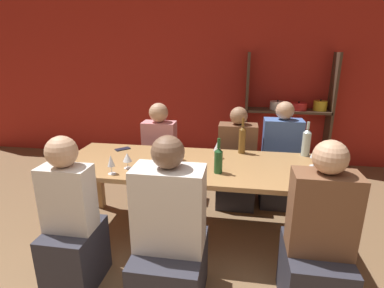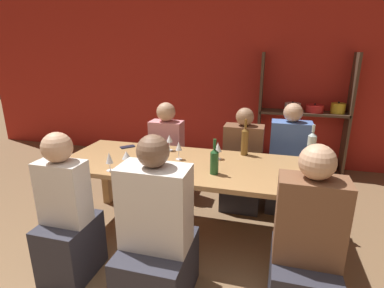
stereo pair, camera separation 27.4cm
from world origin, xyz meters
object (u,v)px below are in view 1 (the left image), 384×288
object	(u,v)px
wine_glass_white_c	(111,161)
wine_glass_empty_b	(179,147)
wine_glass_red_a	(315,153)
wine_glass_empty_c	(127,158)
wine_glass_white_a	(324,174)
dining_table	(190,172)
wine_bottle_green	(306,142)
person_near_c	(170,247)
person_far_a	(160,162)
wine_bottle_dark	(242,139)
wine_glass_white_b	(217,147)
person_far_b	(236,169)
person_near_a	(72,232)
person_far_c	(280,167)
wine_bottle_amber	(218,160)
wine_glass_empty_a	(321,162)
cell_phone	(123,149)
wine_glass_empty_d	(167,140)
person_near_b	(316,254)
shelf_unit	(287,127)

from	to	relation	value
wine_glass_white_c	wine_glass_empty_b	bearing A→B (deg)	41.18
wine_glass_red_a	wine_glass_empty_c	bearing A→B (deg)	-169.00
wine_glass_white_a	wine_glass_empty_b	distance (m)	1.23
dining_table	wine_bottle_green	world-z (taller)	wine_bottle_green
person_near_c	person_far_a	bearing A→B (deg)	107.32
wine_bottle_dark	person_far_a	size ratio (longest dim) A/B	0.31
wine_bottle_green	wine_glass_white_b	xyz separation A→B (m)	(-0.83, -0.20, -0.03)
wine_glass_white_b	person_far_b	world-z (taller)	person_far_b
wine_bottle_green	person_near_a	size ratio (longest dim) A/B	0.29
wine_glass_white_a	wine_glass_empty_b	xyz separation A→B (m)	(-1.17, 0.40, 0.02)
person_far_c	wine_glass_white_a	bearing A→B (deg)	97.25
dining_table	wine_bottle_amber	distance (m)	0.38
wine_glass_empty_a	wine_glass_white_c	world-z (taller)	wine_glass_white_c
wine_bottle_dark	wine_glass_empty_b	distance (m)	0.64
wine_bottle_green	person_near_c	world-z (taller)	person_near_c
person_near_c	wine_glass_white_c	bearing A→B (deg)	142.02
wine_bottle_green	cell_phone	world-z (taller)	wine_bottle_green
person_near_a	wine_glass_empty_d	bearing A→B (deg)	66.50
wine_glass_empty_a	person_near_a	world-z (taller)	person_near_a
wine_glass_white_a	wine_glass_empty_d	distance (m)	1.48
wine_bottle_amber	person_far_a	distance (m)	1.31
wine_glass_red_a	person_far_c	world-z (taller)	person_far_c
wine_bottle_green	wine_glass_empty_d	xyz separation A→B (m)	(-1.35, -0.09, -0.02)
wine_glass_empty_a	wine_glass_empty_d	size ratio (longest dim) A/B	0.91
dining_table	wine_glass_empty_d	xyz separation A→B (m)	(-0.29, 0.29, 0.20)
wine_bottle_dark	wine_glass_empty_c	distance (m)	1.12
wine_glass_white_b	person_far_a	distance (m)	1.04
wine_bottle_green	wine_glass_empty_a	size ratio (longest dim) A/B	2.23
wine_glass_empty_b	wine_glass_white_c	xyz separation A→B (m)	(-0.48, -0.42, -0.01)
dining_table	person_near_b	xyz separation A→B (m)	(0.95, -0.74, -0.21)
person_near_b	person_near_a	bearing A→B (deg)	-179.49
shelf_unit	person_near_b	bearing A→B (deg)	-93.63
shelf_unit	person_near_c	distance (m)	3.06
wine_glass_empty_d	person_far_c	world-z (taller)	person_far_c
wine_glass_empty_d	wine_bottle_amber	bearing A→B (deg)	-40.58
shelf_unit	wine_glass_white_c	bearing A→B (deg)	-126.00
dining_table	person_near_a	xyz separation A→B (m)	(-0.75, -0.76, -0.21)
person_far_a	wine_glass_empty_c	bearing A→B (deg)	89.49
wine_bottle_dark	wine_glass_red_a	size ratio (longest dim) A/B	1.98
person_far_a	person_far_c	xyz separation A→B (m)	(1.40, 0.04, 0.01)
wine_bottle_amber	person_far_b	distance (m)	1.03
wine_glass_white_a	person_near_c	distance (m)	1.22
dining_table	wine_bottle_dark	size ratio (longest dim) A/B	6.66
wine_bottle_green	cell_phone	xyz separation A→B (m)	(-1.81, -0.10, -0.13)
wine_glass_empty_d	wine_glass_white_b	bearing A→B (deg)	-12.77
dining_table	wine_glass_white_b	xyz separation A→B (m)	(0.23, 0.18, 0.19)
person_far_b	cell_phone	bearing A→B (deg)	21.78
wine_glass_white_c	cell_phone	bearing A→B (deg)	104.07
wine_glass_empty_a	wine_glass_empty_b	bearing A→B (deg)	173.45
wine_glass_white_b	person_near_a	distance (m)	1.41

